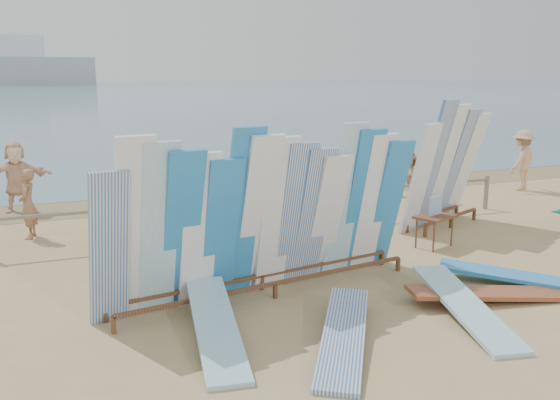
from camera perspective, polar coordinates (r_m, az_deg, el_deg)
name	(u,v)px	position (r m, az deg, el deg)	size (l,w,h in m)	color
ground	(335,270)	(11.08, 5.36, -6.69)	(160.00, 160.00, 0.00)	tan
ocean	(65,90)	(137.46, -19.97, 9.94)	(320.00, 240.00, 0.02)	slate
wet_sand_strip	(225,196)	(17.58, -5.32, 0.38)	(40.00, 2.60, 0.01)	olive
distant_ship	(12,67)	(189.47, -24.37, 11.62)	(45.00, 8.00, 14.00)	#999EA3
fence	(277,204)	(13.55, -0.34, -0.37)	(12.08, 0.08, 0.90)	#766D59
main_surfboard_rack	(268,220)	(9.51, -1.17, -1.94)	(5.64, 1.55, 2.81)	brown
side_surfboard_rack	(445,170)	(14.33, 15.58, 2.82)	(2.69, 1.70, 3.01)	brown
vendor_table	(434,230)	(12.75, 14.62, -2.83)	(0.97, 0.83, 1.08)	brown
flat_board_a	(216,340)	(8.35, -6.20, -13.24)	(0.56, 2.70, 0.07)	#85C0D5
flat_board_b	(464,317)	(9.43, 17.32, -10.69)	(0.56, 2.70, 0.07)	#85C0D5
flat_board_c	(490,301)	(10.18, 19.58, -9.12)	(0.56, 2.70, 0.07)	brown
flat_board_e	(344,345)	(8.22, 6.14, -13.66)	(0.56, 2.70, 0.07)	silver
flat_board_d	(520,284)	(11.10, 22.10, -7.54)	(0.56, 2.70, 0.07)	#277EC5
beach_chair_left	(242,218)	(13.86, -3.72, -1.72)	(0.76, 0.77, 0.87)	red
beach_chair_right	(295,208)	(14.92, 1.46, -0.79)	(0.70, 0.71, 0.79)	red
stroller	(319,202)	(14.60, 3.81, -0.18)	(0.72, 0.92, 1.14)	red
beachgoer_extra_0	(522,160)	(19.73, 22.27, 3.56)	(1.21, 0.50, 1.87)	tan
beachgoer_3	(158,176)	(16.00, -11.68, 2.31)	(1.17, 0.48, 1.81)	tan
beachgoer_9	(356,160)	(18.60, 7.29, 3.80)	(1.17, 0.48, 1.80)	tan
beachgoer_11	(16,177)	(16.86, -24.03, 2.06)	(1.71, 0.55, 1.85)	beige
beachgoer_1	(28,204)	(14.03, -23.08, -0.36)	(0.56, 0.31, 1.54)	#8C6042
beachgoer_2	(183,197)	(13.63, -9.27, 0.26)	(0.78, 0.37, 1.60)	beige
beachgoer_6	(282,183)	(14.56, 0.22, 1.68)	(0.90, 0.43, 1.85)	tan
beachgoer_8	(407,168)	(17.68, 12.16, 3.05)	(0.83, 0.40, 1.71)	beige
beachgoer_10	(424,172)	(17.31, 13.66, 2.61)	(0.94, 0.41, 1.61)	#8C6042
beachgoer_4	(243,183)	(15.10, -3.54, 1.68)	(0.98, 0.42, 1.67)	#8C6042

